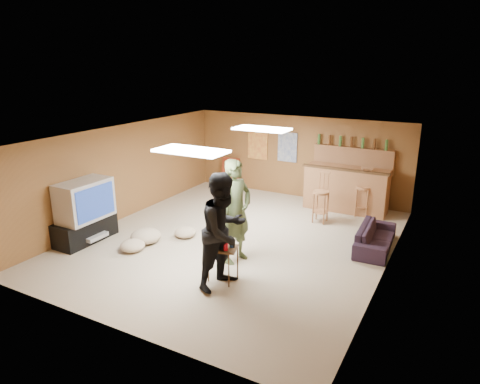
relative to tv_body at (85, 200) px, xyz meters
The scene contains 32 objects.
ground 3.18m from the tv_body, 29.51° to the left, with size 7.00×7.00×0.00m, color tan.
ceiling 3.31m from the tv_body, 29.51° to the left, with size 6.00×7.00×0.02m, color silver.
wall_back 5.66m from the tv_body, 62.08° to the left, with size 6.00×0.02×2.20m, color brown.
wall_front 3.33m from the tv_body, 37.04° to the right, with size 6.00×0.02×2.20m, color brown.
wall_left 1.55m from the tv_body, 103.13° to the left, with size 0.02×7.00×2.20m, color brown.
wall_right 5.85m from the tv_body, 14.87° to the left, with size 0.02×7.00×2.20m, color brown.
tv_stand 0.65m from the tv_body, behind, with size 0.55×1.30×0.50m, color black.
dvd_box 0.76m from the tv_body, ahead, with size 0.35×0.50×0.08m, color #B2B2B7.
tv_body is the anchor object (origin of this frame).
tv_screen 0.31m from the tv_body, ahead, with size 0.02×0.95×0.65m, color navy.
bar_counter 6.09m from the tv_body, 47.00° to the left, with size 2.00×0.60×1.10m, color brown.
bar_lip 5.91m from the tv_body, 45.34° to the left, with size 2.10×0.12×0.05m, color #392312.
bar_shelf 6.45m from the tv_body, 49.74° to the left, with size 2.00×0.18×0.05m, color brown.
bar_backing 6.44m from the tv_body, 49.85° to the left, with size 2.00×0.14×0.60m, color brown.
poster_left 5.19m from the tv_body, 73.70° to the left, with size 0.60×0.03×0.85m, color #BF3F26.
poster_right 5.51m from the tv_body, 64.65° to the left, with size 0.55×0.03×0.80m, color #334C99.
folding_chair_stack 4.86m from the tv_body, 82.29° to the left, with size 0.50×0.14×0.90m, color maroon.
ceiling_panel_front 2.94m from the tv_body, ahead, with size 1.20×0.60×0.04m, color white.
ceiling_panel_back 3.99m from the tv_body, 45.54° to the left, with size 1.20×0.60×0.04m, color white.
person_olive 3.19m from the tv_body, 12.60° to the left, with size 0.71×0.46×1.94m, color #455330.
person_black 3.40m from the tv_body, ahead, with size 0.94×0.73×1.94m, color black.
sofa 5.88m from the tv_body, 25.11° to the left, with size 1.57×0.62×0.46m, color black.
tray_table 3.35m from the tv_body, ahead, with size 0.47×0.37×0.61m, color #392312.
cup_red_near 3.18m from the tv_body, ahead, with size 0.08×0.08×0.12m, color red.
cup_red_far 3.40m from the tv_body, ahead, with size 0.08×0.08×0.11m, color red.
cup_blue 3.43m from the tv_body, ahead, with size 0.09×0.09×0.12m, color navy.
bar_stool_left 5.12m from the tv_body, 41.04° to the left, with size 0.42×0.42×1.34m, color brown, non-canonical shape.
bar_stool_right 6.27m from the tv_body, 42.38° to the left, with size 0.35×0.35×1.11m, color brown, non-canonical shape.
cushion_near_tv 1.42m from the tv_body, 25.90° to the left, with size 0.62×0.62×0.28m, color tan.
cushion_mid 2.14m from the tv_body, 35.19° to the left, with size 0.46×0.46×0.21m, color tan.
cushion_far 1.37m from the tv_body, ahead, with size 0.49×0.49×0.22m, color tan.
bottle_row 6.41m from the tv_body, 50.03° to the left, with size 1.76×0.08×0.26m, color #3F7233, non-canonical shape.
Camera 1 is at (4.01, -7.21, 3.59)m, focal length 32.00 mm.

